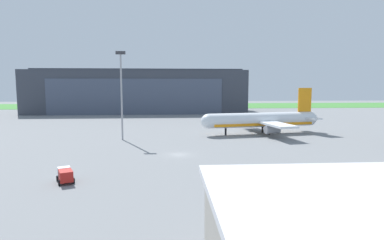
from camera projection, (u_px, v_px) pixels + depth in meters
The scene contains 6 objects.
ground_plane at pixel (179, 155), 63.22m from camera, with size 440.00×440.00×0.00m, color slate.
grass_field_strip at pixel (173, 106), 217.02m from camera, with size 440.00×56.00×0.08m, color #438639.
maintenance_hangar at pixel (139, 91), 166.24m from camera, with size 109.73×35.58×22.78m.
airliner_far_left at pixel (261, 120), 90.18m from camera, with size 35.75×28.53×13.28m.
pushback_tractor at pixel (65, 175), 45.05m from camera, with size 3.29×4.21×1.96m.
apron_light_mast at pixel (121, 89), 79.16m from camera, with size 2.40×0.50×22.55m.
Camera 1 is at (-1.57, -62.10, 13.91)m, focal length 29.19 mm.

